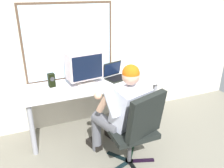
% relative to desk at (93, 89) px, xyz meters
% --- Properties ---
extents(wall_rear, '(5.31, 0.08, 2.60)m').
position_rel_desk_xyz_m(wall_rear, '(0.16, 0.37, 0.65)').
color(wall_rear, beige).
rests_on(wall_rear, ground).
extents(desk, '(1.87, 0.62, 0.74)m').
position_rel_desk_xyz_m(desk, '(0.00, 0.00, 0.00)').
color(desk, gray).
rests_on(desk, ground).
extents(office_chair, '(0.61, 0.60, 0.98)m').
position_rel_desk_xyz_m(office_chair, '(0.19, -0.94, -0.08)').
color(office_chair, black).
rests_on(office_chair, ground).
extents(person_seated, '(0.65, 0.84, 1.23)m').
position_rel_desk_xyz_m(person_seated, '(0.12, -0.68, 0.00)').
color(person_seated, '#505158').
rests_on(person_seated, ground).
extents(crt_monitor, '(0.49, 0.30, 0.44)m').
position_rel_desk_xyz_m(crt_monitor, '(-0.10, 0.05, 0.34)').
color(crt_monitor, beige).
rests_on(crt_monitor, desk).
extents(laptop, '(0.38, 0.34, 0.23)m').
position_rel_desk_xyz_m(laptop, '(0.36, 0.07, 0.15)').
color(laptop, black).
rests_on(laptop, desk).
extents(wine_glass, '(0.09, 0.09, 0.13)m').
position_rel_desk_xyz_m(wine_glass, '(0.61, -0.14, 0.18)').
color(wine_glass, silver).
rests_on(wine_glass, desk).
extents(desk_speaker, '(0.09, 0.09, 0.18)m').
position_rel_desk_xyz_m(desk_speaker, '(-0.53, 0.10, 0.18)').
color(desk_speaker, black).
rests_on(desk_speaker, desk).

